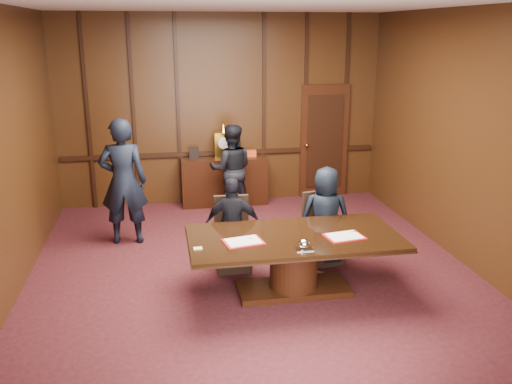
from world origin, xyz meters
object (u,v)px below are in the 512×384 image
conference_table (294,254)px  signatory_right (326,216)px  witness_left (123,182)px  witness_right (231,169)px  sideboard (224,179)px  signatory_left (233,225)px

conference_table → signatory_right: signatory_right is taller
witness_left → witness_right: size_ratio=1.21×
sideboard → signatory_right: size_ratio=1.14×
sideboard → signatory_left: size_ratio=1.22×
sideboard → conference_table: size_ratio=0.61×
sideboard → conference_table: bearing=-83.8°
signatory_left → signatory_right: bearing=-168.6°
sideboard → conference_table: 3.78m
sideboard → witness_left: 2.45m
witness_right → witness_left: bearing=38.9°
conference_table → signatory_right: bearing=50.9°
signatory_right → witness_right: bearing=-53.8°
sideboard → witness_left: (-1.74, -1.65, 0.49)m
sideboard → witness_left: size_ratio=0.82×
conference_table → signatory_left: bearing=129.1°
conference_table → witness_left: (-2.15, 2.11, 0.47)m
signatory_right → signatory_left: bearing=13.9°
conference_table → signatory_left: size_ratio=2.00×
signatory_left → witness_left: bearing=-29.7°
conference_table → signatory_right: (0.65, 0.80, 0.19)m
signatory_right → witness_left: size_ratio=0.72×
conference_table → signatory_right: 1.05m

